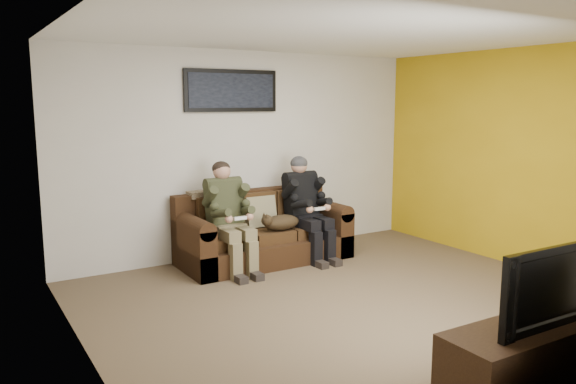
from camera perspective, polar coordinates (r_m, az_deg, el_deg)
floor at (r=5.69m, az=6.73°, el=-11.14°), size 5.00×5.00×0.00m
ceiling at (r=5.37m, az=7.28°, el=15.86°), size 5.00×5.00×0.00m
wall_back at (r=7.26m, az=-4.11°, el=3.88°), size 5.00×0.00×5.00m
wall_left at (r=4.31m, az=-20.08°, el=-0.33°), size 0.00×4.50×4.50m
wall_right at (r=7.19m, az=22.83°, el=3.13°), size 0.00×4.50×4.50m
accent_wall_right at (r=7.19m, az=22.78°, el=3.13°), size 0.00×4.50×4.50m
sofa at (r=7.04m, az=-2.66°, el=-4.34°), size 2.10×0.91×0.86m
throw_pillow at (r=7.01m, az=-2.84°, el=-2.00°), size 0.40×0.19×0.40m
throw_blanket at (r=6.89m, az=-8.38°, el=-0.19°), size 0.43×0.21×0.08m
person_left at (r=6.56m, az=-6.08°, el=-1.91°), size 0.51×0.87×1.28m
person_right at (r=7.08m, az=1.82°, el=-1.01°), size 0.51×0.86×1.28m
cat at (r=6.82m, az=-0.79°, el=-3.09°), size 0.66×0.26×0.24m
framed_poster at (r=7.10m, az=-5.76°, el=10.20°), size 1.25×0.05×0.52m
tv_stand at (r=4.39m, az=23.73°, el=-14.96°), size 1.48×0.50×0.46m
television at (r=4.21m, az=24.18°, el=-8.52°), size 0.99×0.15×0.57m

